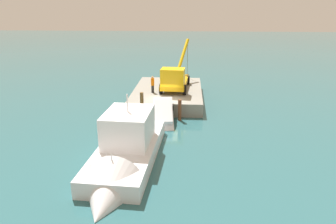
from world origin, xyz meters
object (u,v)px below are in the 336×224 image
object	(u,v)px
crane_truck	(175,79)
dock_worker	(153,84)
moored_yacht	(122,165)
salvaged_car	(163,117)

from	to	relation	value
crane_truck	dock_worker	distance (m)	2.47
crane_truck	dock_worker	xyz separation A→B (m)	(0.96, -2.24, -0.39)
crane_truck	moored_yacht	size ratio (longest dim) A/B	0.75
dock_worker	crane_truck	bearing A→B (deg)	113.19
crane_truck	moored_yacht	world-z (taller)	crane_truck
dock_worker	salvaged_car	xyz separation A→B (m)	(5.79, 1.59, -1.47)
salvaged_car	moored_yacht	distance (m)	8.44
salvaged_car	crane_truck	bearing A→B (deg)	174.44
crane_truck	dock_worker	size ratio (longest dim) A/B	5.05
salvaged_car	moored_yacht	xyz separation A→B (m)	(8.21, -1.94, -0.30)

